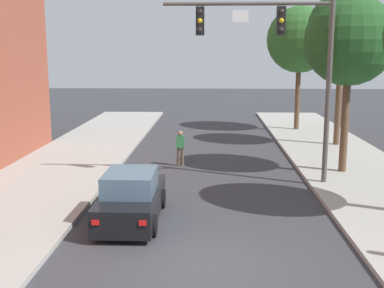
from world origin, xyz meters
The scene contains 7 objects.
ground_plane centered at (0.00, 0.00, 0.00)m, with size 120.00×120.00×0.00m, color #38383D.
traffic_signal_mast centered at (2.81, 7.46, 5.33)m, with size 6.39×0.38×7.50m.
car_lead_black centered at (-2.32, 3.09, 0.72)m, with size 1.84×4.24×1.60m.
pedestrian_crossing_road centered at (-1.27, 10.59, 0.91)m, with size 0.36×0.22×1.64m.
street_tree_second centered at (5.78, 9.27, 5.62)m, with size 3.71×3.71×7.36m.
street_tree_third centered at (7.09, 15.50, 6.47)m, with size 3.68×3.68×8.20m.
street_tree_farthest centered at (5.83, 20.99, 5.98)m, with size 4.27×4.27×7.98m.
Camera 1 is at (0.13, -11.23, 5.15)m, focal length 45.31 mm.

